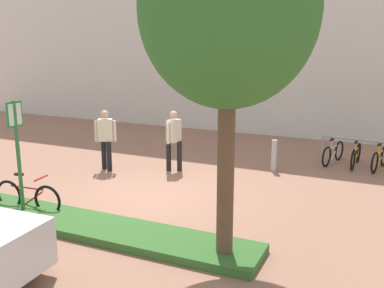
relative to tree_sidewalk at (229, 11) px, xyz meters
name	(u,v)px	position (x,y,z in m)	size (l,w,h in m)	color
ground_plane	(151,197)	(-2.66, 2.19, -4.08)	(60.00, 60.00, 0.00)	#936651
building_facade	(258,2)	(-2.66, 10.67, 0.92)	(28.00, 1.20, 10.00)	silver
planter_strip	(88,226)	(-2.87, 0.04, -4.00)	(7.00, 1.10, 0.16)	#336028
tree_sidewalk	(229,11)	(0.00, 0.00, 0.00)	(2.74, 2.74, 5.61)	brown
parking_sign_post	(17,142)	(-4.53, 0.04, -2.47)	(0.08, 0.36, 2.46)	#2D7238
bike_at_sign	(28,197)	(-4.61, 0.27, -3.73)	(1.68, 0.42, 0.86)	black
bike_rack_cluster	(368,156)	(1.86, 6.90, -3.73)	(2.65, 1.63, 0.83)	#99999E
bollard_steel	(274,156)	(-0.54, 5.48, -3.63)	(0.16, 0.16, 0.90)	#ADADB2
person_casual_tan	(106,136)	(-4.91, 3.63, -3.09)	(0.55, 0.39, 1.72)	black
person_shirt_blue	(174,137)	(-3.12, 4.33, -3.09)	(0.42, 0.60, 1.72)	black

